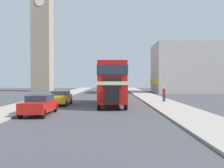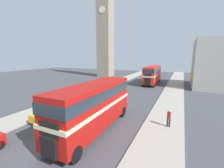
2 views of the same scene
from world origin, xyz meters
name	(u,v)px [view 2 (image 2 of 2)]	position (x,y,z in m)	size (l,w,h in m)	color
ground_plane	(52,147)	(0.00, 0.00, 0.00)	(120.00, 120.00, 0.00)	#47474C
double_decker_bus	(94,103)	(1.41, 3.50, 2.44)	(2.50, 9.90, 4.09)	#B2140F
bus_distant	(152,73)	(1.69, 28.64, 2.45)	(2.46, 10.46, 4.11)	red
car_parked_mid	(52,112)	(-3.72, 3.64, 0.74)	(1.69, 4.02, 1.41)	gold
pedestrian_walking	(169,117)	(7.18, 6.64, 1.02)	(0.32, 0.32, 1.59)	#282833
church_tower	(105,14)	(-14.62, 36.26, 19.10)	(4.37, 4.37, 37.36)	gray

